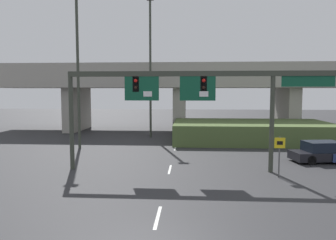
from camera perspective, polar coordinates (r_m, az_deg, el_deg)
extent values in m
cube|color=silver|center=(13.51, -1.80, -16.54)|extent=(0.14, 2.40, 0.01)
cube|color=silver|center=(21.10, 0.32, -8.59)|extent=(0.14, 2.40, 0.01)
cube|color=silver|center=(28.88, 1.27, -4.88)|extent=(0.14, 2.40, 0.01)
cube|color=silver|center=(36.75, 1.82, -2.74)|extent=(0.14, 2.40, 0.01)
cube|color=silver|center=(44.64, 2.16, -1.36)|extent=(0.14, 2.40, 0.01)
cylinder|color=#383D33|center=(21.63, -16.48, -0.14)|extent=(0.28, 0.28, 6.20)
cylinder|color=#383D33|center=(20.90, 17.64, -0.34)|extent=(0.28, 0.28, 6.20)
cube|color=#383D33|center=(20.25, 5.60, 8.03)|extent=(16.22, 0.32, 0.32)
cube|color=black|center=(20.48, -5.58, 6.22)|extent=(0.40, 0.28, 0.95)
sphere|color=red|center=(20.32, -5.66, 6.83)|extent=(0.22, 0.22, 0.22)
sphere|color=black|center=(20.31, -5.65, 5.63)|extent=(0.22, 0.22, 0.22)
cube|color=black|center=(20.23, 6.22, 6.23)|extent=(0.40, 0.28, 0.95)
sphere|color=red|center=(20.06, 6.24, 6.85)|extent=(0.22, 0.22, 0.22)
sphere|color=black|center=(20.05, 6.23, 5.63)|extent=(0.22, 0.22, 0.22)
cube|color=#0F4C33|center=(20.32, -4.60, 5.49)|extent=(2.12, 0.08, 1.48)
cube|color=white|center=(20.22, -3.57, 4.56)|extent=(0.53, 0.03, 0.33)
cube|color=#0F4C33|center=(20.11, 5.18, 5.49)|extent=(2.18, 0.08, 1.48)
cube|color=white|center=(20.08, 6.27, 4.53)|extent=(0.54, 0.03, 0.33)
cube|color=#0F4C33|center=(21.36, 23.23, 6.21)|extent=(3.12, 0.07, 0.64)
cylinder|color=#4C4C4C|center=(19.96, 18.80, -6.16)|extent=(0.08, 0.08, 2.38)
cube|color=yellow|center=(19.77, 18.90, -3.80)|extent=(0.60, 0.03, 0.60)
cube|color=black|center=(19.76, 18.91, -3.80)|extent=(0.33, 0.01, 0.21)
cylinder|color=#383D33|center=(29.49, -15.40, 7.63)|extent=(0.24, 0.24, 12.80)
cylinder|color=#383D33|center=(35.41, -3.09, 8.71)|extent=(0.24, 0.24, 14.49)
cube|color=#A39E93|center=(41.04, 2.06, 6.95)|extent=(46.27, 8.79, 1.90)
cube|color=#A39E93|center=(36.93, 1.87, 9.34)|extent=(46.27, 0.40, 0.90)
cube|color=#A39E93|center=(43.49, -15.50, 1.85)|extent=(1.40, 7.04, 5.40)
cube|color=#A39E93|center=(41.08, 2.05, 1.86)|extent=(1.40, 7.04, 5.40)
cube|color=#A39E93|center=(42.74, 19.90, 1.68)|extent=(1.40, 7.04, 5.40)
cube|color=#4C6033|center=(33.78, 14.26, -1.96)|extent=(15.34, 8.65, 1.91)
cube|color=black|center=(25.71, 25.55, -5.58)|extent=(4.80, 2.58, 0.60)
cube|color=black|center=(25.51, 25.26, -4.17)|extent=(2.61, 2.03, 0.70)
cylinder|color=black|center=(27.16, 27.21, -5.39)|extent=(0.67, 0.32, 0.64)
cylinder|color=black|center=(25.75, 21.89, -5.74)|extent=(0.67, 0.32, 0.64)
cylinder|color=black|center=(24.34, 23.67, -6.41)|extent=(0.67, 0.32, 0.64)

